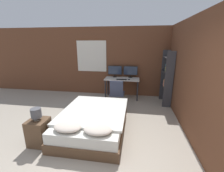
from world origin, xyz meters
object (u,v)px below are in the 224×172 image
object	(u,v)px
monitor_right	(130,71)
keyboard	(121,80)
office_chair	(117,95)
desk	(122,81)
monitor_left	(115,71)
bedside_lamp	(36,113)
bookshelf	(167,76)
computer_mouse	(129,80)
nightstand	(39,132)
bed	(94,121)

from	to	relation	value
monitor_right	keyboard	xyz separation A→B (m)	(-0.31, -0.43, -0.25)
keyboard	office_chair	bearing A→B (deg)	-98.98
desk	monitor_left	size ratio (longest dim) A/B	2.39
bedside_lamp	bookshelf	world-z (taller)	bookshelf
keyboard	computer_mouse	xyz separation A→B (m)	(0.28, 0.00, 0.01)
bedside_lamp	computer_mouse	size ratio (longest dim) A/B	3.68
bedside_lamp	keyboard	distance (m)	3.24
bedside_lamp	desk	size ratio (longest dim) A/B	0.20
keyboard	monitor_right	bearing A→B (deg)	54.53
nightstand	bookshelf	bearing A→B (deg)	41.79
monitor_left	bed	bearing A→B (deg)	-93.45
nightstand	monitor_left	xyz separation A→B (m)	(1.16, 3.32, 0.76)
monitor_right	bedside_lamp	bearing A→B (deg)	-118.12
desk	monitor_left	world-z (taller)	monitor_left
bedside_lamp	office_chair	size ratio (longest dim) A/B	0.28
nightstand	bookshelf	world-z (taller)	bookshelf
bookshelf	bed	bearing A→B (deg)	-135.30
bedside_lamp	computer_mouse	xyz separation A→B (m)	(1.74, 2.89, 0.08)
computer_mouse	monitor_right	bearing A→B (deg)	86.03
monitor_left	keyboard	xyz separation A→B (m)	(0.31, -0.43, -0.25)
bedside_lamp	monitor_right	xyz separation A→B (m)	(1.77, 3.32, 0.32)
bedside_lamp	office_chair	bearing A→B (deg)	59.15
bed	monitor_right	size ratio (longest dim) A/B	3.79
nightstand	office_chair	bearing A→B (deg)	59.15
bed	bookshelf	distance (m)	2.97
computer_mouse	keyboard	bearing A→B (deg)	180.00
desk	keyboard	size ratio (longest dim) A/B	3.49
monitor_right	office_chair	size ratio (longest dim) A/B	0.60
bedside_lamp	keyboard	size ratio (longest dim) A/B	0.69
monitor_right	desk	bearing A→B (deg)	-144.73
bed	computer_mouse	size ratio (longest dim) A/B	29.66
bedside_lamp	computer_mouse	distance (m)	3.37
bedside_lamp	monitor_left	distance (m)	3.53
monitor_left	bookshelf	xyz separation A→B (m)	(1.89, -0.60, -0.04)
monitor_left	monitor_right	size ratio (longest dim) A/B	1.00
bed	desk	bearing A→B (deg)	79.04
bed	bedside_lamp	world-z (taller)	bedside_lamp
keyboard	bookshelf	world-z (taller)	bookshelf
nightstand	monitor_right	bearing A→B (deg)	61.88
bed	bookshelf	bearing A→B (deg)	44.70
bed	office_chair	xyz separation A→B (m)	(0.37, 1.60, 0.12)
nightstand	monitor_left	bearing A→B (deg)	70.76
bed	desk	distance (m)	2.48
bedside_lamp	office_chair	distance (m)	2.70
monitor_left	monitor_right	world-z (taller)	same
office_chair	computer_mouse	bearing A→B (deg)	57.75
bed	computer_mouse	bearing A→B (deg)	71.25
bookshelf	desk	bearing A→B (deg)	166.50
nightstand	office_chair	xyz separation A→B (m)	(1.37, 2.30, 0.09)
nightstand	office_chair	world-z (taller)	office_chair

